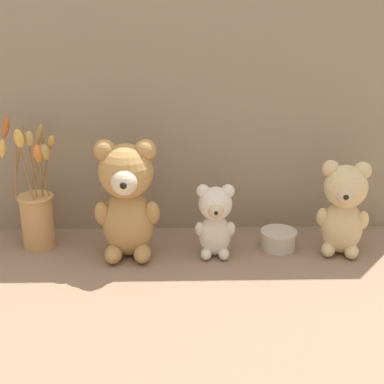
# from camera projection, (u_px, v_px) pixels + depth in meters

# --- Properties ---
(ground_plane) EXTENTS (4.00, 4.00, 0.00)m
(ground_plane) POSITION_uv_depth(u_px,v_px,m) (192.00, 253.00, 1.52)
(ground_plane) COLOR #8E7056
(backdrop_wall) EXTENTS (1.28, 0.02, 0.70)m
(backdrop_wall) POSITION_uv_depth(u_px,v_px,m) (191.00, 105.00, 1.55)
(backdrop_wall) COLOR gray
(backdrop_wall) RESTS_ON ground
(teddy_bear_large) EXTENTS (0.16, 0.16, 0.31)m
(teddy_bear_large) POSITION_uv_depth(u_px,v_px,m) (127.00, 197.00, 1.45)
(teddy_bear_large) COLOR tan
(teddy_bear_large) RESTS_ON ground
(teddy_bear_medium) EXTENTS (0.14, 0.12, 0.25)m
(teddy_bear_medium) POSITION_uv_depth(u_px,v_px,m) (343.00, 206.00, 1.48)
(teddy_bear_medium) COLOR #DBBC84
(teddy_bear_medium) RESTS_ON ground
(teddy_bear_small) EXTENTS (0.10, 0.10, 0.19)m
(teddy_bear_small) POSITION_uv_depth(u_px,v_px,m) (215.00, 219.00, 1.48)
(teddy_bear_small) COLOR beige
(teddy_bear_small) RESTS_ON ground
(flower_vase) EXTENTS (0.14, 0.13, 0.34)m
(flower_vase) POSITION_uv_depth(u_px,v_px,m) (36.00, 210.00, 1.52)
(flower_vase) COLOR tan
(flower_vase) RESTS_ON ground
(decorative_tin_tall) EXTENTS (0.10, 0.10, 0.05)m
(decorative_tin_tall) POSITION_uv_depth(u_px,v_px,m) (278.00, 239.00, 1.54)
(decorative_tin_tall) COLOR beige
(decorative_tin_tall) RESTS_ON ground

